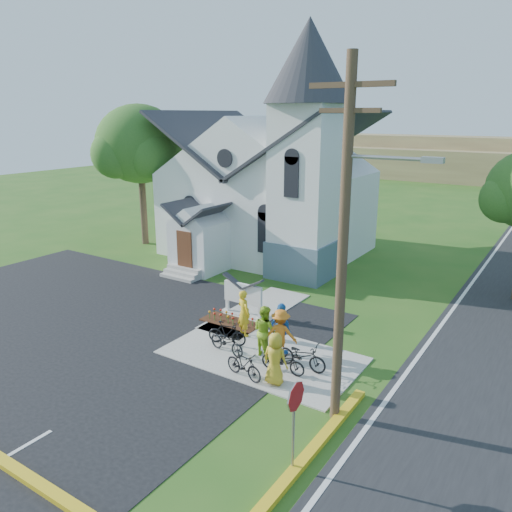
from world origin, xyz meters
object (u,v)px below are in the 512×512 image
Objects in this scene: stop_sign at (295,408)px; bike_1 at (227,333)px; utility_pole at (346,237)px; cyclist_4 at (275,359)px; bike_0 at (227,342)px; cyclist_3 at (280,334)px; bike_3 at (244,365)px; church_sign at (243,294)px; bike_2 at (283,361)px; cyclist_2 at (281,329)px; cyclist_0 at (244,313)px; cyclist_1 at (265,331)px; bike_4 at (302,355)px.

bike_1 is at bearing 139.52° from stop_sign.
utility_pole is 5.14m from cyclist_4.
bike_0 is 0.91× the size of cyclist_3.
bike_3 is at bearing 61.40° from cyclist_3.
church_sign reaches higher than bike_2.
bike_1 is 0.79× the size of cyclist_2.
cyclist_2 is at bearing 123.40° from stop_sign.
bike_2 is 1.37m from bike_3.
church_sign is 1.18× the size of cyclist_0.
cyclist_3 is at bearing 145.54° from utility_pole.
cyclist_1 is 0.59m from cyclist_3.
cyclist_4 is (2.99, -1.43, 0.41)m from bike_1.
bike_3 is (-0.28, -1.91, -0.45)m from cyclist_3.
stop_sign is at bearing 103.47° from cyclist_3.
utility_pole is 5.72m from bike_2.
cyclist_1 is 1.72m from bike_1.
cyclist_3 is 1.17× the size of bike_3.
bike_0 is at bearing 46.56° from cyclist_1.
cyclist_3 is at bearing -98.39° from bike_1.
stop_sign is 1.48× the size of bike_0.
bike_2 is at bearing -116.95° from bike_1.
cyclist_0 is 3.37m from bike_3.
cyclist_3 is 1.98m from bike_3.
cyclist_0 is at bearing -42.19° from cyclist_4.
cyclist_1 is 2.00m from cyclist_4.
church_sign is 0.22× the size of utility_pole.
cyclist_1 is at bearing 129.02° from stop_sign.
bike_4 is at bearing -37.36° from bike_2.
utility_pole reaches higher than bike_0.
bike_2 is 0.88× the size of cyclist_3.
stop_sign is at bearing -48.12° from church_sign.
stop_sign is 1.35× the size of cyclist_3.
church_sign is 1.26× the size of cyclist_4.
cyclist_4 reaches higher than church_sign.
bike_1 is 0.83× the size of bike_4.
cyclist_1 is 1.03× the size of bike_4.
utility_pole is 6.37× the size of bike_3.
cyclist_0 is 2.09m from cyclist_2.
stop_sign reaches higher than cyclist_0.
cyclist_4 is at bearing -45.10° from church_sign.
utility_pole reaches higher than stop_sign.
bike_1 is 2.93m from bike_2.
church_sign reaches higher than bike_3.
cyclist_0 is (1.18, -1.65, -0.04)m from church_sign.
stop_sign is (0.07, -2.70, -3.62)m from utility_pole.
cyclist_0 is 1.07× the size of cyclist_4.
cyclist_3 is (1.82, 0.76, 0.48)m from bike_0.
bike_4 is (3.25, -0.09, 0.03)m from bike_1.
bike_2 is at bearing 168.84° from cyclist_1.
bike_0 is 0.96× the size of cyclist_4.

